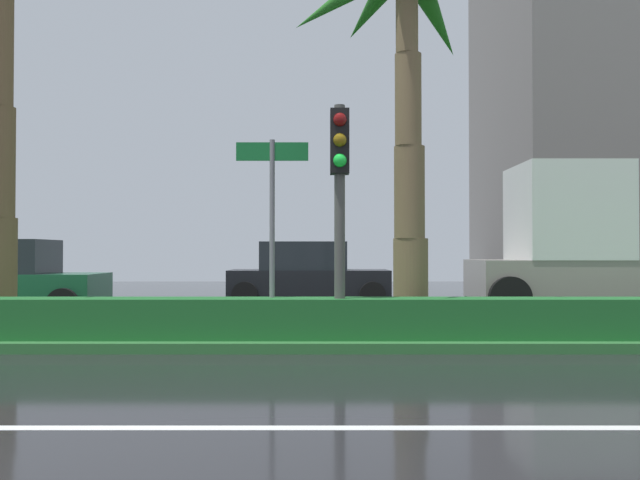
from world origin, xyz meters
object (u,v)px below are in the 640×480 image
at_px(palm_tree_centre_left, 411,25).
at_px(box_truck_lead, 609,247).
at_px(traffic_signal_median_right, 341,177).
at_px(car_in_traffic_leading, 4,279).
at_px(car_in_traffic_second, 309,275).
at_px(street_name_sign, 273,210).

height_order(palm_tree_centre_left, box_truck_lead, palm_tree_centre_left).
bearing_deg(box_truck_lead, traffic_signal_median_right, -138.28).
distance_m(palm_tree_centre_left, car_in_traffic_leading, 10.50).
xyz_separation_m(traffic_signal_median_right, car_in_traffic_second, (-0.63, 8.41, -1.72)).
height_order(street_name_sign, car_in_traffic_leading, street_name_sign).
bearing_deg(traffic_signal_median_right, palm_tree_centre_left, 40.23).
relative_size(car_in_traffic_leading, box_truck_lead, 0.67).
distance_m(street_name_sign, box_truck_lead, 9.23).
bearing_deg(palm_tree_centre_left, traffic_signal_median_right, -139.77).
relative_size(palm_tree_centre_left, box_truck_lead, 1.03).
distance_m(traffic_signal_median_right, box_truck_lead, 8.64).
height_order(palm_tree_centre_left, street_name_sign, palm_tree_centre_left).
bearing_deg(street_name_sign, palm_tree_centre_left, 18.69).
xyz_separation_m(palm_tree_centre_left, car_in_traffic_second, (-1.81, 7.41, -4.33)).
bearing_deg(car_in_traffic_leading, car_in_traffic_second, 25.29).
bearing_deg(traffic_signal_median_right, street_name_sign, 166.16).
bearing_deg(car_in_traffic_second, car_in_traffic_leading, -154.71).
height_order(traffic_signal_median_right, car_in_traffic_second, traffic_signal_median_right).
bearing_deg(car_in_traffic_leading, traffic_signal_median_right, -35.03).
distance_m(car_in_traffic_leading, box_truck_lead, 13.85).
height_order(car_in_traffic_second, box_truck_lead, box_truck_lead).
xyz_separation_m(traffic_signal_median_right, car_in_traffic_leading, (-7.42, 5.20, -1.72)).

